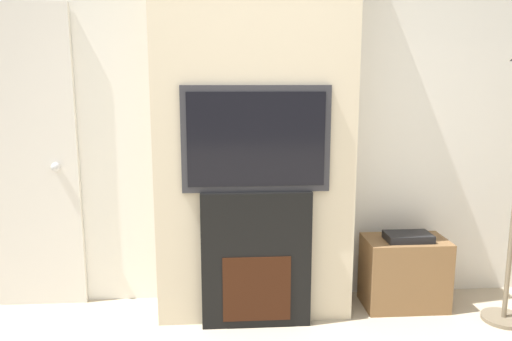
% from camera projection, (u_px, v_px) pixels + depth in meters
% --- Properties ---
extents(wall_back, '(6.00, 0.06, 2.70)m').
position_uv_depth(wall_back, '(252.00, 106.00, 3.37)').
color(wall_back, silver).
rests_on(wall_back, ground_plane).
extents(chimney_breast, '(1.23, 0.41, 2.70)m').
position_uv_depth(chimney_breast, '(254.00, 108.00, 3.14)').
color(chimney_breast, beige).
rests_on(chimney_breast, ground_plane).
extents(fireplace, '(0.68, 0.15, 0.86)m').
position_uv_depth(fireplace, '(256.00, 259.00, 3.10)').
color(fireplace, black).
rests_on(fireplace, ground_plane).
extents(television, '(0.89, 0.07, 0.63)m').
position_uv_depth(television, '(256.00, 139.00, 2.96)').
color(television, '#2D2D33').
rests_on(television, fireplace).
extents(media_stand, '(0.55, 0.33, 0.53)m').
position_uv_depth(media_stand, '(404.00, 271.00, 3.38)').
color(media_stand, brown).
rests_on(media_stand, ground_plane).
extents(entry_door, '(0.91, 0.09, 2.01)m').
position_uv_depth(entry_door, '(8.00, 161.00, 3.27)').
color(entry_door, silver).
rests_on(entry_door, ground_plane).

